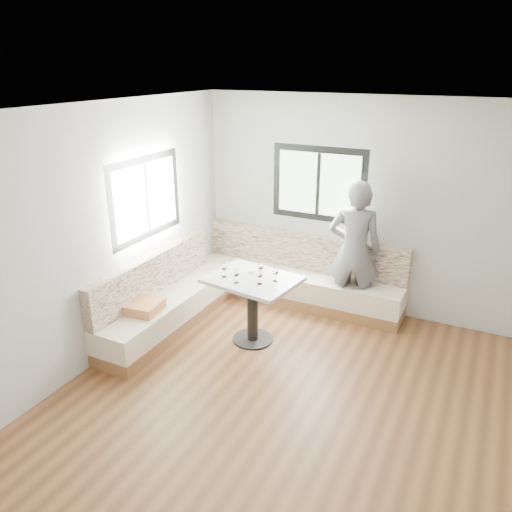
% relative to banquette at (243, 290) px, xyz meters
% --- Properties ---
extents(room, '(5.01, 5.01, 2.81)m').
position_rel_banquette_xyz_m(room, '(1.51, -1.55, 1.08)').
color(room, brown).
rests_on(room, ground).
extents(banquette, '(2.90, 2.80, 0.95)m').
position_rel_banquette_xyz_m(banquette, '(0.00, 0.00, 0.00)').
color(banquette, brown).
rests_on(banquette, ground).
extents(table, '(1.10, 0.91, 0.82)m').
position_rel_banquette_xyz_m(table, '(0.45, -0.59, 0.29)').
color(table, black).
rests_on(table, ground).
extents(person, '(0.74, 0.57, 1.83)m').
position_rel_banquette_xyz_m(person, '(1.31, 0.57, 0.58)').
color(person, slate).
rests_on(person, ground).
extents(olive_ramekin, '(0.09, 0.09, 0.03)m').
position_rel_banquette_xyz_m(olive_ramekin, '(0.37, -0.46, 0.51)').
color(olive_ramekin, white).
rests_on(olive_ramekin, table).
extents(wine_glass_a, '(0.08, 0.08, 0.17)m').
position_rel_banquette_xyz_m(wine_glass_a, '(0.14, -0.71, 0.61)').
color(wine_glass_a, white).
rests_on(wine_glass_a, table).
extents(wine_glass_b, '(0.08, 0.08, 0.17)m').
position_rel_banquette_xyz_m(wine_glass_b, '(0.35, -0.80, 0.61)').
color(wine_glass_b, white).
rests_on(wine_glass_b, table).
extents(wine_glass_c, '(0.08, 0.08, 0.17)m').
position_rel_banquette_xyz_m(wine_glass_c, '(0.60, -0.71, 0.61)').
color(wine_glass_c, white).
rests_on(wine_glass_c, table).
extents(wine_glass_d, '(0.08, 0.08, 0.17)m').
position_rel_banquette_xyz_m(wine_glass_d, '(0.50, -0.50, 0.61)').
color(wine_glass_d, white).
rests_on(wine_glass_d, table).
extents(wine_glass_e, '(0.08, 0.08, 0.17)m').
position_rel_banquette_xyz_m(wine_glass_e, '(0.72, -0.55, 0.61)').
color(wine_glass_e, white).
rests_on(wine_glass_e, table).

